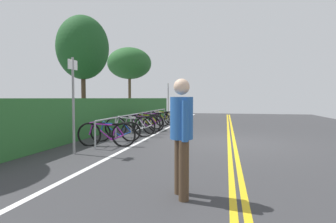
# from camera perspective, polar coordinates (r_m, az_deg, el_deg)

# --- Properties ---
(ground_plane) EXTENTS (32.44, 13.93, 0.05)m
(ground_plane) POSITION_cam_1_polar(r_m,az_deg,el_deg) (8.76, 13.40, -6.58)
(ground_plane) COLOR #353538
(centre_line_yellow_inner) EXTENTS (29.19, 0.10, 0.00)m
(centre_line_yellow_inner) POSITION_cam_1_polar(r_m,az_deg,el_deg) (8.75, 13.93, -6.41)
(centre_line_yellow_inner) COLOR gold
(centre_line_yellow_inner) RESTS_ON ground_plane
(centre_line_yellow_outer) EXTENTS (29.19, 0.10, 0.00)m
(centre_line_yellow_outer) POSITION_cam_1_polar(r_m,az_deg,el_deg) (8.75, 12.88, -6.40)
(centre_line_yellow_outer) COLOR gold
(centre_line_yellow_outer) RESTS_ON ground_plane
(bike_lane_stripe_white) EXTENTS (29.19, 0.12, 0.00)m
(bike_lane_stripe_white) POSITION_cam_1_polar(r_m,az_deg,el_deg) (9.15, -4.95, -5.93)
(bike_lane_stripe_white) COLOR white
(bike_lane_stripe_white) RESTS_ON ground_plane
(bike_rack) EXTENTS (8.47, 0.05, 0.79)m
(bike_rack) POSITION_cam_1_polar(r_m,az_deg,el_deg) (11.46, -5.51, -1.16)
(bike_rack) COLOR #9EA0A5
(bike_rack) RESTS_ON ground_plane
(bicycle_0) EXTENTS (0.46, 1.73, 0.74)m
(bicycle_0) POSITION_cam_1_polar(r_m,az_deg,el_deg) (8.02, -12.97, -4.76)
(bicycle_0) COLOR black
(bicycle_0) RESTS_ON ground_plane
(bicycle_1) EXTENTS (0.65, 1.55, 0.68)m
(bicycle_1) POSITION_cam_1_polar(r_m,az_deg,el_deg) (8.88, -11.04, -4.21)
(bicycle_1) COLOR black
(bicycle_1) RESTS_ON ground_plane
(bicycle_2) EXTENTS (0.69, 1.72, 0.79)m
(bicycle_2) POSITION_cam_1_polar(r_m,az_deg,el_deg) (9.73, -7.99, -3.22)
(bicycle_2) COLOR black
(bicycle_2) RESTS_ON ground_plane
(bicycle_3) EXTENTS (0.46, 1.80, 0.75)m
(bicycle_3) POSITION_cam_1_polar(r_m,az_deg,el_deg) (10.64, -6.34, -2.80)
(bicycle_3) COLOR black
(bicycle_3) RESTS_ON ground_plane
(bicycle_4) EXTENTS (0.46, 1.76, 0.73)m
(bicycle_4) POSITION_cam_1_polar(r_m,az_deg,el_deg) (11.43, -5.04, -2.46)
(bicycle_4) COLOR black
(bicycle_4) RESTS_ON ground_plane
(bicycle_5) EXTENTS (0.47, 1.67, 0.72)m
(bicycle_5) POSITION_cam_1_polar(r_m,az_deg,el_deg) (12.35, -4.65, -2.08)
(bicycle_5) COLOR black
(bicycle_5) RESTS_ON ground_plane
(bicycle_6) EXTENTS (0.63, 1.76, 0.75)m
(bicycle_6) POSITION_cam_1_polar(r_m,az_deg,el_deg) (13.33, -3.50, -1.66)
(bicycle_6) COLOR black
(bicycle_6) RESTS_ON ground_plane
(bicycle_7) EXTENTS (0.46, 1.81, 0.75)m
(bicycle_7) POSITION_cam_1_polar(r_m,az_deg,el_deg) (14.17, -1.54, -1.37)
(bicycle_7) COLOR black
(bicycle_7) RESTS_ON ground_plane
(bicycle_8) EXTENTS (0.46, 1.67, 0.73)m
(bicycle_8) POSITION_cam_1_polar(r_m,az_deg,el_deg) (14.99, -0.98, -1.18)
(bicycle_8) COLOR black
(bicycle_8) RESTS_ON ground_plane
(pedestrian) EXTENTS (0.46, 0.32, 1.67)m
(pedestrian) POSITION_cam_1_polar(r_m,az_deg,el_deg) (3.76, 2.90, -3.86)
(pedestrian) COLOR #4C3826
(pedestrian) RESTS_ON ground_plane
(sign_post_near) EXTENTS (0.36, 0.06, 2.41)m
(sign_post_near) POSITION_cam_1_polar(r_m,az_deg,el_deg) (7.05, -19.54, 3.01)
(sign_post_near) COLOR gray
(sign_post_near) RESTS_ON ground_plane
(sign_post_far) EXTENTS (0.36, 0.06, 2.29)m
(sign_post_far) POSITION_cam_1_polar(r_m,az_deg,el_deg) (16.16, 0.04, 2.79)
(sign_post_far) COLOR gray
(sign_post_far) RESTS_ON ground_plane
(hedge_backdrop) EXTENTS (17.42, 0.99, 1.39)m
(hedge_backdrop) POSITION_cam_1_polar(r_m,az_deg,el_deg) (13.46, -10.49, -0.17)
(hedge_backdrop) COLOR #2D6B30
(hedge_backdrop) RESTS_ON ground_plane
(tree_mid) EXTENTS (2.42, 2.42, 5.27)m
(tree_mid) POSITION_cam_1_polar(r_m,az_deg,el_deg) (13.56, -17.68, 12.78)
(tree_mid) COLOR #473323
(tree_mid) RESTS_ON ground_plane
(tree_far_right) EXTENTS (3.37, 3.37, 5.28)m
(tree_far_right) POSITION_cam_1_polar(r_m,az_deg,el_deg) (21.15, -8.21, 10.07)
(tree_far_right) COLOR brown
(tree_far_right) RESTS_ON ground_plane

